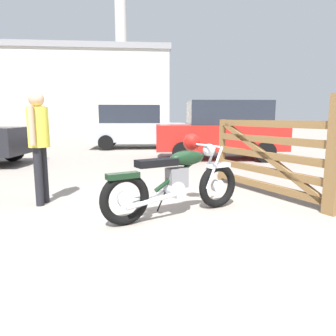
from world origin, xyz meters
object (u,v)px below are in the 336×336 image
dark_sedan_left (222,130)px  blue_hatchback_right (135,126)px  vintage_motorcycle (178,178)px  bystander (39,136)px  timber_gate (280,155)px

dark_sedan_left → blue_hatchback_right: (-2.56, 3.85, 0.00)m
vintage_motorcycle → bystander: (-1.93, 0.79, 0.53)m
vintage_motorcycle → timber_gate: (1.74, 0.57, 0.21)m
bystander → blue_hatchback_right: blue_hatchback_right is taller
dark_sedan_left → bystander: bearing=53.5°
vintage_motorcycle → blue_hatchback_right: bearing=68.4°
timber_gate → dark_sedan_left: size_ratio=0.60×
blue_hatchback_right → dark_sedan_left: bearing=-52.6°
bystander → blue_hatchback_right: 8.62m
timber_gate → blue_hatchback_right: bearing=-7.0°
vintage_motorcycle → blue_hatchback_right: 9.25m
vintage_motorcycle → bystander: size_ratio=1.18×
vintage_motorcycle → dark_sedan_left: dark_sedan_left is taller
blue_hatchback_right → vintage_motorcycle: bearing=-84.9°
dark_sedan_left → timber_gate: bearing=89.2°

